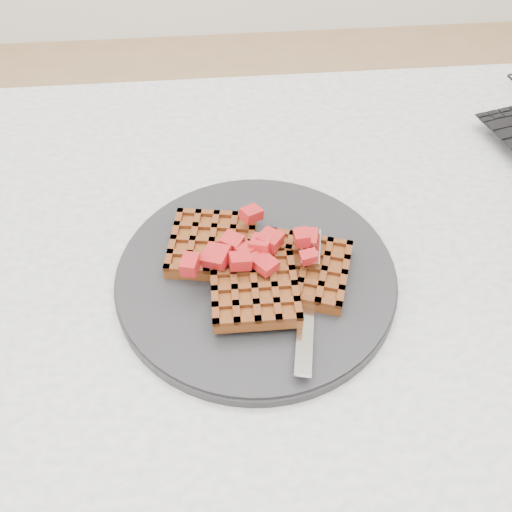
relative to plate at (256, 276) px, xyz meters
name	(u,v)px	position (x,y,z in m)	size (l,w,h in m)	color
ground	(310,496)	(0.12, 0.01, -0.76)	(4.00, 4.00, 0.00)	tan
table	(346,323)	(0.12, 0.01, -0.12)	(1.20, 0.80, 0.75)	silver
plate	(256,276)	(0.00, 0.00, 0.00)	(0.30, 0.30, 0.02)	black
waffles	(256,267)	(0.00, 0.00, 0.02)	(0.21, 0.17, 0.03)	brown
strawberry_pile	(256,247)	(0.00, 0.00, 0.05)	(0.15, 0.15, 0.02)	maroon
fork	(307,294)	(0.05, -0.04, 0.02)	(0.02, 0.18, 0.02)	silver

